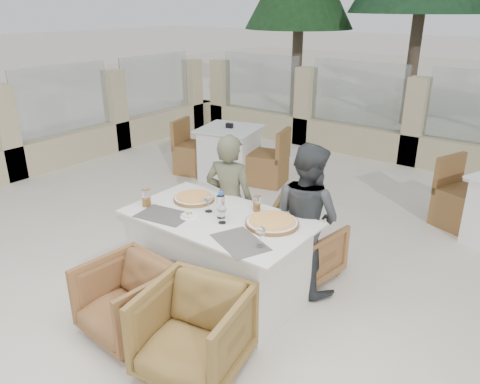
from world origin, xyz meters
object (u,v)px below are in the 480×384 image
Objects in this scene: diner_right at (307,218)px; diner_left at (230,202)px; pizza_right at (272,222)px; wine_glass_near at (222,213)px; armchair_far_left at (248,223)px; pizza_left at (194,198)px; bg_table_a at (230,153)px; water_bottle at (221,205)px; armchair_far_right at (305,249)px; dining_table at (219,256)px; wine_glass_centre at (208,202)px; beer_glass_left at (146,198)px; armchair_near_left at (127,300)px; beer_glass_right at (257,204)px; wine_glass_corner at (261,236)px; olive_dish at (189,215)px; armchair_near_right at (193,332)px.

diner_left is at bearing 20.24° from diner_right.
pizza_right is 0.32× the size of diner_left.
wine_glass_near is 0.26× the size of armchair_far_left.
pizza_left is 0.23× the size of bg_table_a.
water_bottle is 1.05m from armchair_far_right.
dining_table is at bearing -162.45° from pizza_right.
wine_glass_centre reaches higher than beer_glass_left.
beer_glass_left reaches higher than armchair_far_right.
armchair_far_right is 2.84m from bg_table_a.
pizza_right is 1.30m from armchair_near_left.
diner_right is at bearing 41.22° from beer_glass_right.
beer_glass_left is 0.11× the size of diner_right.
wine_glass_centre is 0.28× the size of armchair_near_left.
pizza_left is 0.39m from diner_left.
bg_table_a is (-2.27, 1.71, 0.11)m from armchair_far_right.
pizza_left is 0.28× the size of diner_left.
wine_glass_near is 0.30× the size of armchair_far_right.
water_bottle is at bearing 158.71° from wine_glass_corner.
wine_glass_centre is 0.21m from olive_dish.
diner_right reaches higher than wine_glass_centre.
diner_left is (-0.29, 0.48, -0.22)m from water_bottle.
armchair_far_left is at bearing 95.72° from olive_dish.
pizza_left reaches higher than armchair_near_left.
wine_glass_near reaches higher than bg_table_a.
armchair_far_left is (-0.39, 0.89, -0.54)m from wine_glass_near.
pizza_right is at bearing 139.60° from diner_left.
armchair_near_left is 0.92× the size of armchair_near_right.
beer_glass_left is (-0.25, -0.35, 0.05)m from pizza_left.
armchair_far_left is at bearing 95.94° from armchair_near_left.
beer_glass_right reaches higher than dining_table.
water_bottle reaches higher than beer_glass_right.
beer_glass_left is 1.41× the size of olive_dish.
armchair_near_right reaches higher than armchair_near_left.
armchair_far_left is 2.25m from bg_table_a.
dining_table and bg_table_a have the same top height.
bg_table_a is at bearing 134.51° from pizza_right.
diner_left reaches higher than bg_table_a.
pizza_right is (0.86, 0.00, 0.00)m from pizza_left.
pizza_left is (-0.41, 0.14, 0.41)m from dining_table.
wine_glass_centre is at bearing 87.21° from armchair_near_left.
armchair_far_left is at bearing 80.24° from pizza_left.
diner_right is at bearing 94.34° from wine_glass_corner.
beer_glass_right is 1.23× the size of olive_dish.
diner_right reaches higher than armchair_near_right.
beer_glass_right is 0.47m from diner_right.
wine_glass_near is 0.77m from beer_glass_left.
wine_glass_near is 0.13× the size of diner_right.
olive_dish is (-0.38, -0.45, -0.05)m from beer_glass_right.
armchair_far_right is at bearing -50.50° from bg_table_a.
bg_table_a reaches higher than armchair_near_left.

